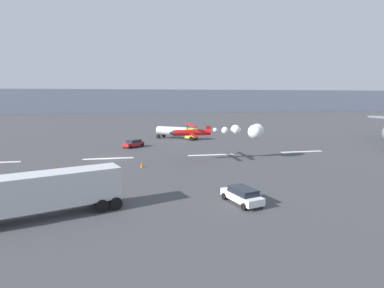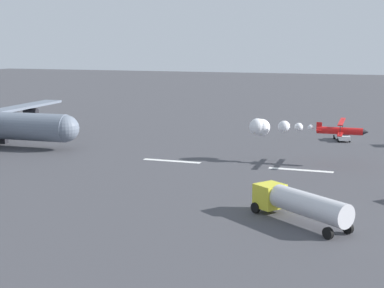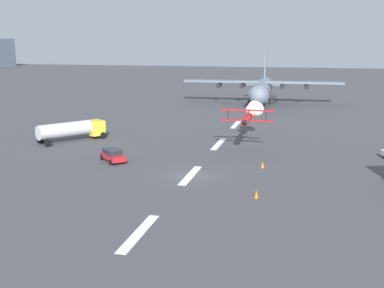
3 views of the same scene
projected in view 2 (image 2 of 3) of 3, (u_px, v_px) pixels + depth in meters
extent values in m
cube|color=white|center=(301.00, 170.00, 71.44)|extent=(8.00, 0.90, 0.01)
cube|color=white|center=(172.00, 161.00, 76.84)|extent=(8.00, 0.90, 0.01)
sphere|color=slate|center=(66.00, 128.00, 83.66)|extent=(3.91, 3.91, 3.91)
cylinder|color=black|center=(12.00, 115.00, 91.20)|extent=(2.44, 1.18, 1.10)
cylinder|color=black|center=(31.00, 111.00, 96.34)|extent=(2.44, 1.18, 1.10)
cylinder|color=red|center=(340.00, 131.00, 73.58)|extent=(5.73, 1.01, 0.92)
cube|color=red|center=(341.00, 132.00, 73.55)|extent=(0.70, 7.05, 0.12)
cube|color=red|center=(342.00, 122.00, 73.31)|extent=(0.70, 7.05, 0.12)
cylinder|color=black|center=(343.00, 124.00, 75.74)|extent=(0.08, 0.08, 1.34)
cylinder|color=black|center=(340.00, 130.00, 71.12)|extent=(0.08, 0.08, 1.34)
cube|color=red|center=(319.00, 126.00, 74.28)|extent=(0.70, 0.11, 1.10)
cube|color=red|center=(319.00, 129.00, 74.35)|extent=(0.63, 2.01, 0.08)
cone|color=black|center=(366.00, 132.00, 72.61)|extent=(0.71, 0.79, 0.78)
sphere|color=white|center=(311.00, 127.00, 74.57)|extent=(0.70, 0.70, 0.70)
sphere|color=white|center=(299.00, 127.00, 75.24)|extent=(1.10, 1.10, 1.10)
sphere|color=white|center=(284.00, 127.00, 75.46)|extent=(1.57, 1.57, 1.57)
sphere|color=white|center=(262.00, 127.00, 76.93)|extent=(2.29, 2.29, 2.29)
sphere|color=white|center=(258.00, 127.00, 76.76)|extent=(2.22, 2.22, 2.22)
cube|color=yellow|center=(270.00, 196.00, 53.47)|extent=(3.20, 3.24, 2.20)
cylinder|color=silver|center=(310.00, 206.00, 49.33)|extent=(7.63, 6.40, 2.10)
cylinder|color=black|center=(255.00, 208.00, 53.47)|extent=(0.99, 0.85, 1.00)
cylinder|color=black|center=(328.00, 233.00, 46.33)|extent=(0.99, 0.85, 1.00)
cylinder|color=black|center=(275.00, 204.00, 54.82)|extent=(0.99, 0.85, 1.00)
cylinder|color=black|center=(348.00, 228.00, 47.68)|extent=(0.99, 0.85, 1.00)
cube|color=white|center=(342.00, 136.00, 92.69)|extent=(2.98, 4.87, 0.65)
cube|color=#1E232D|center=(342.00, 133.00, 92.79)|extent=(2.34, 3.08, 0.55)
cylinder|color=black|center=(350.00, 140.00, 91.14)|extent=(0.39, 0.68, 0.64)
cylinder|color=black|center=(345.00, 137.00, 94.27)|extent=(0.39, 0.68, 0.64)
cylinder|color=black|center=(338.00, 140.00, 91.23)|extent=(0.39, 0.68, 0.64)
cylinder|color=black|center=(334.00, 137.00, 94.36)|extent=(0.39, 0.68, 0.64)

